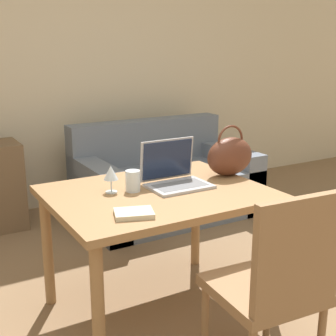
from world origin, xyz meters
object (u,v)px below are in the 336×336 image
chair (275,282)px  drinking_glass (133,181)px  laptop (174,173)px  wine_glass (111,174)px  couch (164,184)px  handbag (230,156)px

chair → drinking_glass: size_ratio=8.14×
laptop → wine_glass: 0.37m
laptop → couch: bearing=62.5°
couch → handbag: bearing=-102.6°
wine_glass → chair: bearing=-68.6°
laptop → handbag: handbag is taller
drinking_glass → wine_glass: wine_glass is taller
chair → handbag: 1.01m
laptop → wine_glass: bearing=172.9°
chair → laptop: bearing=93.5°
laptop → drinking_glass: bearing=178.2°
drinking_glass → handbag: bearing=-0.5°
chair → wine_glass: 1.02m
handbag → couch: bearing=77.4°
laptop → handbag: 0.40m
couch → handbag: handbag is taller
chair → couch: bearing=76.3°
laptop → wine_glass: size_ratio=2.29×
chair → laptop: size_ratio=2.76×
chair → couch: chair is taller
chair → laptop: laptop is taller
drinking_glass → handbag: (0.65, -0.01, 0.06)m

